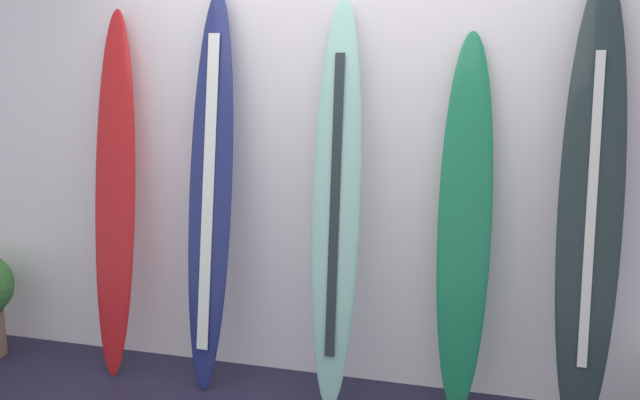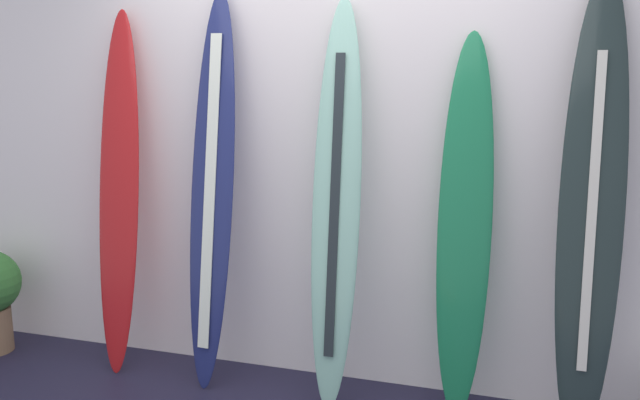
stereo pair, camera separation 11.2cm
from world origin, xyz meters
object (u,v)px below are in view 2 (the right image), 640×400
at_px(surfboard_crimson, 119,194).
at_px(surfboard_charcoal, 591,214).
at_px(surfboard_navy, 212,192).
at_px(surfboard_seafoam, 336,206).
at_px(surfboard_emerald, 465,228).

height_order(surfboard_crimson, surfboard_charcoal, surfboard_charcoal).
height_order(surfboard_navy, surfboard_seafoam, surfboard_navy).
xyz_separation_m(surfboard_crimson, surfboard_seafoam, (1.31, -0.02, 0.02)).
distance_m(surfboard_emerald, surfboard_charcoal, 0.61).
bearing_deg(surfboard_navy, surfboard_crimson, 179.47).
relative_size(surfboard_crimson, surfboard_emerald, 1.07).
height_order(surfboard_navy, surfboard_emerald, surfboard_navy).
bearing_deg(surfboard_emerald, surfboard_navy, -177.43).
height_order(surfboard_crimson, surfboard_navy, surfboard_navy).
bearing_deg(surfboard_seafoam, surfboard_charcoal, 0.19).
xyz_separation_m(surfboard_crimson, surfboard_navy, (0.60, -0.01, 0.05)).
bearing_deg(surfboard_seafoam, surfboard_crimson, 179.14).
height_order(surfboard_crimson, surfboard_emerald, surfboard_crimson).
relative_size(surfboard_navy, surfboard_seafoam, 1.03).
xyz_separation_m(surfboard_crimson, surfboard_emerald, (1.97, 0.06, -0.07)).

